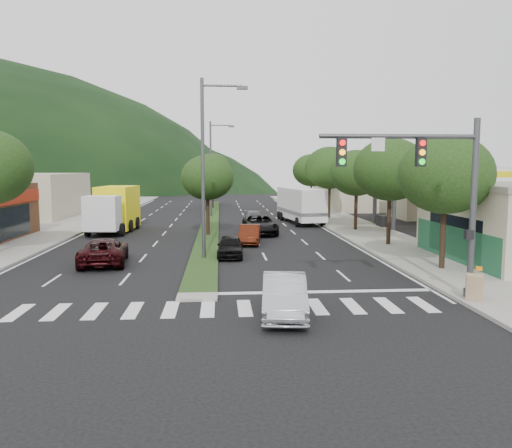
{
  "coord_description": "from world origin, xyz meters",
  "views": [
    {
      "loc": [
        0.92,
        -19.87,
        5.1
      ],
      "look_at": [
        3.08,
        9.76,
        1.8
      ],
      "focal_mm": 35.0,
      "sensor_mm": 36.0,
      "label": 1
    }
  ],
  "objects": [
    {
      "name": "tree_r_c",
      "position": [
        12.0,
        20.0,
        4.75
      ],
      "size": [
        4.4,
        4.4,
        6.48
      ],
      "color": "black",
      "rests_on": "sidewalk_right"
    },
    {
      "name": "tree_r_e",
      "position": [
        12.0,
        40.0,
        4.89
      ],
      "size": [
        4.6,
        4.6,
        6.71
      ],
      "color": "black",
      "rests_on": "sidewalk_right"
    },
    {
      "name": "tree_r_b",
      "position": [
        12.0,
        12.0,
        5.04
      ],
      "size": [
        4.8,
        4.8,
        6.94
      ],
      "color": "black",
      "rests_on": "sidewalk_right"
    },
    {
      "name": "gas_canopy",
      "position": [
        19.0,
        22.0,
        4.65
      ],
      "size": [
        12.2,
        8.2,
        5.25
      ],
      "color": "silver",
      "rests_on": "ground"
    },
    {
      "name": "suv_maroon",
      "position": [
        -5.31,
        7.09,
        0.7
      ],
      "size": [
        2.91,
        5.28,
        1.4
      ],
      "primitive_type": "imported",
      "rotation": [
        0.0,
        0.0,
        3.26
      ],
      "color": "black",
      "rests_on": "ground"
    },
    {
      "name": "tree_r_a",
      "position": [
        12.0,
        4.0,
        4.82
      ],
      "size": [
        4.6,
        4.6,
        6.63
      ],
      "color": "black",
      "rests_on": "sidewalk_right"
    },
    {
      "name": "car_queue_a",
      "position": [
        1.5,
        8.76,
        0.62
      ],
      "size": [
        1.62,
        3.7,
        1.24
      ],
      "primitive_type": "imported",
      "rotation": [
        0.0,
        0.0,
        -0.04
      ],
      "color": "black",
      "rests_on": "ground"
    },
    {
      "name": "tree_r_d",
      "position": [
        12.0,
        30.0,
        5.18
      ],
      "size": [
        5.0,
        5.0,
        7.17
      ],
      "color": "black",
      "rests_on": "sidewalk_right"
    },
    {
      "name": "box_truck",
      "position": [
        -7.57,
        21.09,
        1.73
      ],
      "size": [
        3.36,
        7.6,
        3.66
      ],
      "rotation": [
        0.0,
        0.0,
        3.06
      ],
      "color": "white",
      "rests_on": "ground"
    },
    {
      "name": "streetlight_near",
      "position": [
        0.21,
        8.0,
        5.58
      ],
      "size": [
        2.6,
        0.25,
        10.0
      ],
      "color": "#47494C",
      "rests_on": "ground"
    },
    {
      "name": "tree_med_far",
      "position": [
        0.0,
        44.0,
        5.01
      ],
      "size": [
        4.8,
        4.8,
        6.94
      ],
      "color": "black",
      "rests_on": "median"
    },
    {
      "name": "motorhome",
      "position": [
        8.5,
        26.61,
        1.74
      ],
      "size": [
        3.65,
        8.78,
        3.27
      ],
      "rotation": [
        0.0,
        0.0,
        0.13
      ],
      "color": "white",
      "rests_on": "ground"
    },
    {
      "name": "tree_med_near",
      "position": [
        0.0,
        18.0,
        4.43
      ],
      "size": [
        4.0,
        4.0,
        6.02
      ],
      "color": "black",
      "rests_on": "median"
    },
    {
      "name": "car_queue_c",
      "position": [
        2.93,
        13.76,
        0.65
      ],
      "size": [
        1.79,
        4.05,
        1.29
      ],
      "primitive_type": "imported",
      "rotation": [
        0.0,
        0.0,
        -0.11
      ],
      "color": "#4E1A0D",
      "rests_on": "ground"
    },
    {
      "name": "median",
      "position": [
        0.0,
        28.0,
        0.06
      ],
      "size": [
        1.6,
        56.0,
        0.12
      ],
      "primitive_type": "cube",
      "color": "#1A3814",
      "rests_on": "ground"
    },
    {
      "name": "streetlight_mid",
      "position": [
        0.21,
        33.0,
        5.58
      ],
      "size": [
        2.6,
        0.25,
        10.0
      ],
      "color": "#47494C",
      "rests_on": "ground"
    },
    {
      "name": "ground",
      "position": [
        0.0,
        0.0,
        0.0
      ],
      "size": [
        160.0,
        160.0,
        0.0
      ],
      "primitive_type": "plane",
      "color": "black",
      "rests_on": "ground"
    },
    {
      "name": "traffic_signal",
      "position": [
        9.03,
        -1.54,
        4.65
      ],
      "size": [
        6.12,
        0.4,
        7.0
      ],
      "color": "#47494C",
      "rests_on": "ground"
    },
    {
      "name": "crosswalk",
      "position": [
        0.0,
        -2.0,
        0.01
      ],
      "size": [
        19.0,
        2.2,
        0.01
      ],
      "primitive_type": "cube",
      "color": "silver",
      "rests_on": "ground"
    },
    {
      "name": "sidewalk_left",
      "position": [
        -13.0,
        25.0,
        0.07
      ],
      "size": [
        6.0,
        90.0,
        0.15
      ],
      "primitive_type": "cube",
      "color": "gray",
      "rests_on": "ground"
    },
    {
      "name": "sedan_silver",
      "position": [
        3.15,
        -3.0,
        0.71
      ],
      "size": [
        1.94,
        4.42,
        1.41
      ],
      "primitive_type": "imported",
      "rotation": [
        0.0,
        0.0,
        -0.11
      ],
      "color": "#BABDC3",
      "rests_on": "ground"
    },
    {
      "name": "bldg_right_far",
      "position": [
        19.5,
        44.0,
        2.6
      ],
      "size": [
        10.0,
        16.0,
        5.2
      ],
      "primitive_type": "cube",
      "color": "#C1B799",
      "rests_on": "ground"
    },
    {
      "name": "a_frame_sign",
      "position": [
        10.5,
        -2.05,
        0.74
      ],
      "size": [
        0.82,
        0.86,
        1.34
      ],
      "rotation": [
        0.0,
        0.0,
        -0.42
      ],
      "color": "tan",
      "rests_on": "sidewalk_right"
    },
    {
      "name": "car_queue_d",
      "position": [
        4.05,
        18.76,
        0.74
      ],
      "size": [
        2.64,
        5.43,
        1.49
      ],
      "primitive_type": "imported",
      "rotation": [
        0.0,
        0.0,
        0.03
      ],
      "color": "black",
      "rests_on": "ground"
    },
    {
      "name": "sidewalk_right",
      "position": [
        12.5,
        25.0,
        0.07
      ],
      "size": [
        5.0,
        90.0,
        0.15
      ],
      "primitive_type": "cube",
      "color": "gray",
      "rests_on": "ground"
    },
    {
      "name": "bldg_left_far",
      "position": [
        -19.0,
        34.0,
        2.3
      ],
      "size": [
        9.0,
        14.0,
        4.6
      ],
      "primitive_type": "cube",
      "color": "#C1B799",
      "rests_on": "ground"
    },
    {
      "name": "car_queue_b",
      "position": [
        3.89,
        23.76,
        0.67
      ],
      "size": [
        2.04,
        4.66,
        1.33
      ],
      "primitive_type": "imported",
      "rotation": [
        0.0,
        0.0,
        -0.04
      ],
      "color": "#4E4E53",
      "rests_on": "ground"
    }
  ]
}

